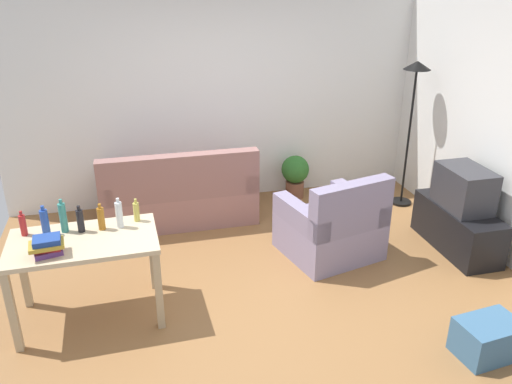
# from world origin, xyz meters

# --- Properties ---
(ground_plane) EXTENTS (5.20, 4.40, 0.02)m
(ground_plane) POSITION_xyz_m (0.00, 0.00, -0.01)
(ground_plane) COLOR olive
(wall_rear) EXTENTS (5.20, 0.10, 2.70)m
(wall_rear) POSITION_xyz_m (0.00, 2.20, 1.35)
(wall_rear) COLOR white
(wall_rear) RESTS_ON ground_plane
(couch) EXTENTS (1.79, 0.84, 0.92)m
(couch) POSITION_xyz_m (-0.57, 1.59, 0.31)
(couch) COLOR #996B66
(couch) RESTS_ON ground_plane
(tv_stand) EXTENTS (0.44, 1.10, 0.48)m
(tv_stand) POSITION_xyz_m (2.25, 0.19, 0.24)
(tv_stand) COLOR black
(tv_stand) RESTS_ON ground_plane
(tv) EXTENTS (0.41, 0.60, 0.44)m
(tv) POSITION_xyz_m (2.25, 0.19, 0.70)
(tv) COLOR #2D2D33
(tv) RESTS_ON tv_stand
(torchiere_lamp) EXTENTS (0.32, 0.32, 1.81)m
(torchiere_lamp) POSITION_xyz_m (2.25, 1.38, 1.41)
(torchiere_lamp) COLOR black
(torchiere_lamp) RESTS_ON ground_plane
(desk) EXTENTS (1.22, 0.73, 0.76)m
(desk) POSITION_xyz_m (-1.52, -0.12, 0.65)
(desk) COLOR #C6B28E
(desk) RESTS_ON ground_plane
(potted_plant) EXTENTS (0.36, 0.36, 0.57)m
(potted_plant) POSITION_xyz_m (0.97, 1.90, 0.33)
(potted_plant) COLOR brown
(potted_plant) RESTS_ON ground_plane
(armchair) EXTENTS (1.07, 1.03, 0.92)m
(armchair) POSITION_xyz_m (0.89, 0.37, 0.32)
(armchair) COLOR gray
(armchair) RESTS_ON ground_plane
(storage_box) EXTENTS (0.52, 0.39, 0.30)m
(storage_box) POSITION_xyz_m (1.50, -1.38, 0.15)
(storage_box) COLOR #386084
(storage_box) RESTS_ON ground_plane
(bottle_red) EXTENTS (0.05, 0.05, 0.22)m
(bottle_red) POSITION_xyz_m (-1.99, 0.07, 0.85)
(bottle_red) COLOR #AD2323
(bottle_red) RESTS_ON desk
(bottle_blue) EXTENTS (0.07, 0.07, 0.26)m
(bottle_blue) POSITION_xyz_m (-1.81, 0.04, 0.88)
(bottle_blue) COLOR #2347A3
(bottle_blue) RESTS_ON desk
(bottle_tall) EXTENTS (0.06, 0.06, 0.30)m
(bottle_tall) POSITION_xyz_m (-1.67, 0.05, 0.89)
(bottle_tall) COLOR teal
(bottle_tall) RESTS_ON desk
(bottle_dark) EXTENTS (0.06, 0.06, 0.24)m
(bottle_dark) POSITION_xyz_m (-1.53, 0.02, 0.86)
(bottle_dark) COLOR black
(bottle_dark) RESTS_ON desk
(bottle_amber) EXTENTS (0.06, 0.06, 0.24)m
(bottle_amber) POSITION_xyz_m (-1.37, 0.02, 0.86)
(bottle_amber) COLOR #9E6019
(bottle_amber) RESTS_ON desk
(bottle_clear) EXTENTS (0.06, 0.06, 0.27)m
(bottle_clear) POSITION_xyz_m (-1.22, 0.03, 0.88)
(bottle_clear) COLOR silver
(bottle_clear) RESTS_ON desk
(bottle_squat) EXTENTS (0.05, 0.05, 0.21)m
(bottle_squat) POSITION_xyz_m (-1.07, 0.12, 0.85)
(bottle_squat) COLOR #BCB24C
(bottle_squat) RESTS_ON desk
(book_stack) EXTENTS (0.28, 0.22, 0.15)m
(book_stack) POSITION_xyz_m (-1.76, -0.31, 0.84)
(book_stack) COLOR #593372
(book_stack) RESTS_ON desk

